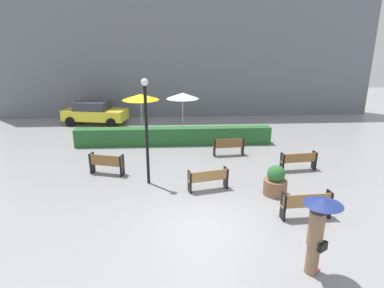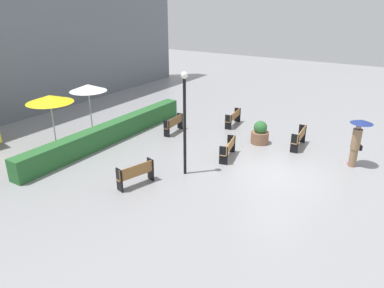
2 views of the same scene
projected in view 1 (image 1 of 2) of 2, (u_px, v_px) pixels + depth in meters
ground_plane at (204, 223)px, 10.63m from camera, size 60.00×60.00×0.00m
bench_back_row at (229, 145)px, 16.68m from camera, size 1.60×0.47×0.89m
bench_mid_center at (208, 178)px, 12.83m from camera, size 1.63×0.72×0.84m
bench_far_right at (299, 160)px, 14.77m from camera, size 1.67×0.53×0.83m
bench_near_right at (307, 204)px, 10.76m from camera, size 1.69×0.46×0.91m
bench_far_left at (106, 163)px, 14.33m from camera, size 1.56×0.78×0.91m
pedestrian_with_umbrella at (318, 227)px, 7.97m from camera, size 0.92×0.92×2.10m
planter_pot at (275, 182)px, 12.49m from camera, size 0.88×0.88×1.16m
lamp_post at (146, 122)px, 12.84m from camera, size 0.28×0.28×4.23m
patio_umbrella_yellow at (141, 97)px, 19.50m from camera, size 2.17×2.17×2.56m
patio_umbrella_white at (183, 96)px, 19.72m from camera, size 1.93×1.93×2.59m
hedge_strip at (174, 136)px, 18.43m from camera, size 10.75×0.70×0.97m
building_facade at (185, 43)px, 24.25m from camera, size 28.00×1.20×10.74m
parked_car at (95, 112)px, 22.85m from camera, size 4.46×2.61×1.57m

